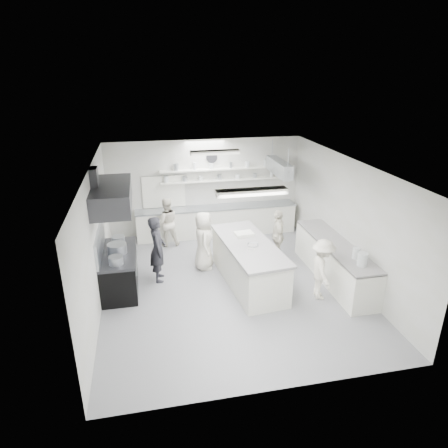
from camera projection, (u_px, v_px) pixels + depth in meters
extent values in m
cube|color=#959595|center=(229.00, 285.00, 9.79)|extent=(6.00, 7.00, 0.02)
cube|color=white|center=(230.00, 165.00, 8.68)|extent=(6.00, 7.00, 0.02)
cube|color=silver|center=(205.00, 187.00, 12.42)|extent=(6.00, 0.04, 3.00)
cube|color=silver|center=(279.00, 314.00, 6.05)|extent=(6.00, 0.04, 3.00)
cube|color=silver|center=(96.00, 239.00, 8.67)|extent=(0.04, 7.00, 3.00)
cube|color=silver|center=(348.00, 220.00, 9.80)|extent=(0.04, 7.00, 3.00)
cube|color=black|center=(120.00, 272.00, 9.50)|extent=(0.80, 1.80, 0.90)
cube|color=#313236|center=(111.00, 196.00, 8.80)|extent=(0.85, 2.00, 0.50)
cube|color=white|center=(217.00, 221.00, 12.59)|extent=(5.00, 0.60, 0.92)
cube|color=white|center=(228.00, 180.00, 12.34)|extent=(4.20, 0.26, 0.04)
cube|color=white|center=(228.00, 169.00, 12.21)|extent=(4.20, 0.26, 0.04)
cube|color=black|center=(164.00, 192.00, 12.18)|extent=(1.30, 0.04, 1.00)
cylinder|color=silver|center=(212.00, 157.00, 12.07)|extent=(0.32, 0.05, 0.32)
cube|color=white|center=(334.00, 262.00, 9.93)|extent=(0.74, 3.30, 0.94)
cube|color=#A7ADB5|center=(279.00, 167.00, 11.50)|extent=(0.30, 1.60, 0.40)
cube|color=white|center=(252.00, 192.00, 7.07)|extent=(1.30, 0.25, 0.10)
cube|color=white|center=(215.00, 152.00, 10.34)|extent=(1.30, 0.25, 0.10)
cube|color=white|center=(248.00, 264.00, 9.73)|extent=(1.30, 2.86, 1.02)
cylinder|color=#A7ADB5|center=(117.00, 249.00, 9.24)|extent=(0.44, 0.44, 0.28)
imported|color=#26272C|center=(158.00, 249.00, 9.75)|extent=(0.42, 0.63, 1.69)
imported|color=white|center=(167.00, 222.00, 11.73)|extent=(0.74, 0.59, 1.48)
imported|color=white|center=(204.00, 241.00, 10.36)|extent=(0.55, 0.80, 1.57)
imported|color=white|center=(278.00, 236.00, 10.79)|extent=(0.53, 0.92, 1.48)
imported|color=white|center=(322.00, 269.00, 9.02)|extent=(0.68, 1.01, 1.45)
imported|color=#A7ADB5|center=(253.00, 246.00, 9.44)|extent=(0.34, 0.34, 0.07)
imported|color=white|center=(251.00, 250.00, 9.20)|extent=(0.24, 0.24, 0.06)
imported|color=white|center=(361.00, 261.00, 8.90)|extent=(0.28, 0.28, 0.05)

